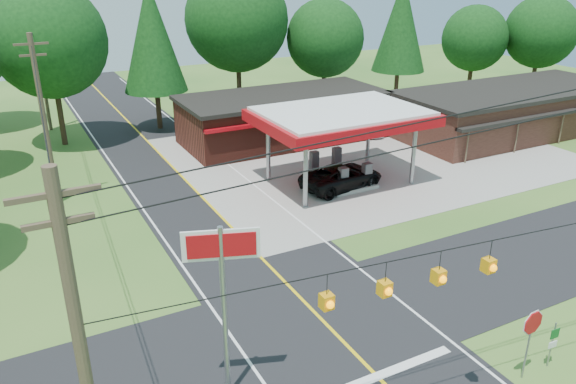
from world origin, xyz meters
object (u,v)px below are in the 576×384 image
gas_canopy (342,119)px  sedan_car (369,128)px  suv_car (342,177)px  big_stop_sign (223,276)px  octagonal_stop_sign (532,328)px

gas_canopy → sedan_car: gas_canopy is taller
gas_canopy → suv_car: 3.68m
suv_car → sedan_car: size_ratio=1.56×
gas_canopy → sedan_car: bearing=44.6°
sedan_car → gas_canopy: bearing=-122.2°
gas_canopy → suv_car: bearing=-115.7°
gas_canopy → big_stop_sign: (-14.00, -15.01, 0.41)m
gas_canopy → octagonal_stop_sign: gas_canopy is taller
suv_car → big_stop_sign: size_ratio=0.88×
sedan_car → big_stop_sign: (-22.00, -22.91, 4.07)m
sedan_car → big_stop_sign: 32.02m
suv_car → sedan_car: 12.34m
gas_canopy → suv_car: (-0.50, -1.04, -3.49)m
suv_car → big_stop_sign: (-13.50, -13.97, 3.90)m
sedan_car → octagonal_stop_sign: (-12.50, -26.92, 1.51)m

